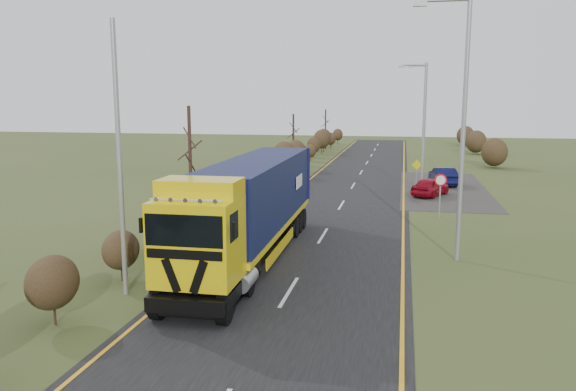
# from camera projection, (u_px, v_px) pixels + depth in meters

# --- Properties ---
(ground) EXTENTS (160.00, 160.00, 0.00)m
(ground) POSITION_uv_depth(u_px,v_px,m) (309.00, 259.00, 22.49)
(ground) COLOR #38451D
(ground) RESTS_ON ground
(road) EXTENTS (8.00, 120.00, 0.02)m
(road) POSITION_uv_depth(u_px,v_px,m) (338.00, 212.00, 32.14)
(road) COLOR black
(road) RESTS_ON ground
(layby) EXTENTS (6.00, 18.00, 0.02)m
(layby) POSITION_uv_depth(u_px,v_px,m) (443.00, 189.00, 40.51)
(layby) COLOR #33302D
(layby) RESTS_ON ground
(lane_markings) EXTENTS (7.52, 116.00, 0.01)m
(lane_markings) POSITION_uv_depth(u_px,v_px,m) (337.00, 212.00, 31.85)
(lane_markings) COLOR orange
(lane_markings) RESTS_ON road
(hedgerow) EXTENTS (2.24, 102.04, 6.05)m
(hedgerow) POSITION_uv_depth(u_px,v_px,m) (226.00, 186.00, 31.03)
(hedgerow) COLOR black
(hedgerow) RESTS_ON ground
(lorry) EXTENTS (2.82, 14.47, 4.02)m
(lorry) POSITION_uv_depth(u_px,v_px,m) (251.00, 204.00, 22.11)
(lorry) COLOR black
(lorry) RESTS_ON ground
(car_red_hatchback) EXTENTS (2.87, 3.93, 1.24)m
(car_red_hatchback) POSITION_uv_depth(u_px,v_px,m) (430.00, 187.00, 37.30)
(car_red_hatchback) COLOR maroon
(car_red_hatchback) RESTS_ON ground
(car_blue_sedan) EXTENTS (2.08, 4.21, 1.33)m
(car_blue_sedan) POSITION_uv_depth(u_px,v_px,m) (443.00, 176.00, 42.19)
(car_blue_sedan) COLOR #090A33
(car_blue_sedan) RESTS_ON ground
(streetlight_near) EXTENTS (2.15, 0.20, 10.15)m
(streetlight_near) POSITION_uv_depth(u_px,v_px,m) (460.00, 118.00, 21.45)
(streetlight_near) COLOR #919597
(streetlight_near) RESTS_ON ground
(streetlight_mid) EXTENTS (1.86, 0.18, 8.75)m
(streetlight_mid) POSITION_uv_depth(u_px,v_px,m) (422.00, 123.00, 37.34)
(streetlight_mid) COLOR #919597
(streetlight_mid) RESTS_ON ground
(streetlight_far) EXTENTS (2.14, 0.20, 10.12)m
(streetlight_far) POSITION_uv_depth(u_px,v_px,m) (424.00, 107.00, 60.73)
(streetlight_far) COLOR #919597
(streetlight_far) RESTS_ON ground
(left_pole) EXTENTS (0.16, 0.16, 8.77)m
(left_pole) POSITION_uv_depth(u_px,v_px,m) (119.00, 162.00, 17.75)
(left_pole) COLOR #919597
(left_pole) RESTS_ON ground
(speed_sign) EXTENTS (0.66, 0.10, 2.40)m
(speed_sign) POSITION_uv_depth(u_px,v_px,m) (440.00, 187.00, 30.23)
(speed_sign) COLOR #919597
(speed_sign) RESTS_ON ground
(warning_board) EXTENTS (0.76, 0.11, 1.98)m
(warning_board) POSITION_uv_depth(u_px,v_px,m) (417.00, 170.00, 41.50)
(warning_board) COLOR #919597
(warning_board) RESTS_ON ground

